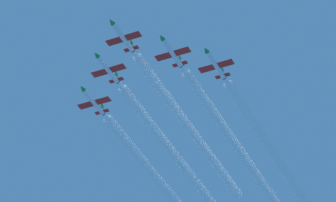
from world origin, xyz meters
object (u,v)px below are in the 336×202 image
(jet_lead, at_px, (122,36))
(jet_outer_left, at_px, (215,64))
(jet_outer_right, at_px, (93,101))
(jet_left_wingman, at_px, (171,51))
(jet_right_wingman, at_px, (107,68))

(jet_lead, distance_m, jet_outer_left, 23.97)
(jet_outer_left, relative_size, jet_outer_right, 1.00)
(jet_left_wingman, height_order, jet_outer_right, jet_left_wingman)
(jet_outer_left, bearing_deg, jet_outer_right, -1.27)
(jet_left_wingman, relative_size, jet_right_wingman, 1.00)
(jet_lead, distance_m, jet_right_wingman, 11.33)
(jet_left_wingman, distance_m, jet_outer_left, 11.45)
(jet_lead, xyz_separation_m, jet_outer_left, (-17.34, -16.41, -2.13))
(jet_outer_right, bearing_deg, jet_left_wingman, 161.11)
(jet_right_wingman, relative_size, jet_outer_left, 1.00)
(jet_left_wingman, height_order, jet_outer_left, jet_left_wingman)
(jet_outer_left, bearing_deg, jet_right_wingman, 18.55)
(jet_lead, bearing_deg, jet_right_wingman, -44.68)
(jet_lead, xyz_separation_m, jet_left_wingman, (-9.31, -8.26, -1.72))
(jet_left_wingman, distance_m, jet_outer_right, 27.51)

